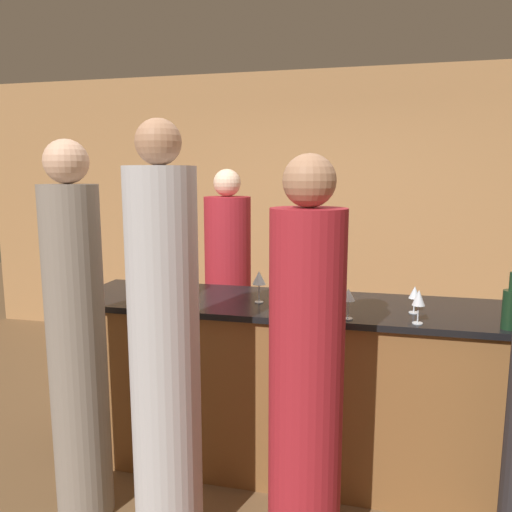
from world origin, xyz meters
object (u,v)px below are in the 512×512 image
object	(u,v)px
guest_2	(165,357)
guest_3	(306,383)
wine_bottle_0	(510,308)
guest_1	(77,344)
bartender	(228,295)

from	to	relation	value
guest_2	guest_3	world-z (taller)	guest_2
guest_2	guest_3	bearing A→B (deg)	2.79
guest_2	wine_bottle_0	distance (m)	1.66
guest_1	guest_2	xyz separation A→B (m)	(0.53, -0.11, 0.02)
bartender	guest_2	bearing A→B (deg)	96.47
guest_2	guest_3	size ratio (longest dim) A/B	1.08
guest_1	guest_2	distance (m)	0.54
bartender	guest_2	distance (m)	1.63
guest_1	guest_3	distance (m)	1.18
guest_2	wine_bottle_0	bearing A→B (deg)	18.81
bartender	guest_2	size ratio (longest dim) A/B	0.90
bartender	guest_1	bearing A→B (deg)	77.17
guest_1	guest_2	world-z (taller)	guest_2
bartender	guest_3	xyz separation A→B (m)	(0.83, -1.59, 0.03)
guest_1	wine_bottle_0	xyz separation A→B (m)	(2.09, 0.42, 0.21)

